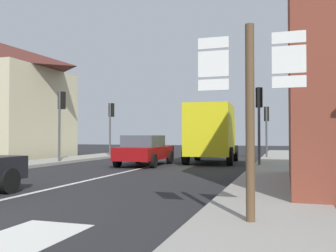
{
  "coord_description": "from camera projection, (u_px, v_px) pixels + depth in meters",
  "views": [
    {
      "loc": [
        6.16,
        -5.41,
        1.46
      ],
      "look_at": [
        0.92,
        11.25,
        1.9
      ],
      "focal_mm": 40.29,
      "sensor_mm": 36.0,
      "label": 1
    }
  ],
  "objects": [
    {
      "name": "traffic_light_near_left",
      "position": [
        61.0,
        110.0,
        19.54
      ],
      "size": [
        0.3,
        0.49,
        3.74
      ],
      "color": "#47474C",
      "rests_on": "ground"
    },
    {
      "name": "sidewalk_right",
      "position": [
        277.0,
        176.0,
        12.84
      ],
      "size": [
        2.31,
        44.0,
        0.14
      ],
      "primitive_type": "cube",
      "color": "gray",
      "rests_on": "ground"
    },
    {
      "name": "traffic_light_far_right",
      "position": [
        267.0,
        120.0,
        23.54
      ],
      "size": [
        0.3,
        0.49,
        3.26
      ],
      "color": "#47474C",
      "rests_on": "ground"
    },
    {
      "name": "sedan_far",
      "position": [
        145.0,
        150.0,
        18.36
      ],
      "size": [
        2.03,
        4.23,
        1.47
      ],
      "color": "maroon",
      "rests_on": "ground"
    },
    {
      "name": "lane_turn_arrow",
      "position": [
        18.0,
        240.0,
        5.24
      ],
      "size": [
        1.2,
        2.2,
        0.01
      ],
      "primitive_type": "cube",
      "color": "silver",
      "rests_on": "ground"
    },
    {
      "name": "traffic_light_far_left",
      "position": [
        111.0,
        117.0,
        25.11
      ],
      "size": [
        0.3,
        0.49,
        3.62
      ],
      "color": "#47474C",
      "rests_on": "ground"
    },
    {
      "name": "route_sign_post",
      "position": [
        250.0,
        107.0,
        5.85
      ],
      "size": [
        1.66,
        0.14,
        3.2
      ],
      "color": "brown",
      "rests_on": "ground"
    },
    {
      "name": "traffic_light_near_right",
      "position": [
        259.0,
        108.0,
        17.12
      ],
      "size": [
        0.3,
        0.49,
        3.65
      ],
      "color": "#47474C",
      "rests_on": "ground"
    },
    {
      "name": "delivery_truck",
      "position": [
        212.0,
        132.0,
        20.05
      ],
      "size": [
        2.7,
        5.11,
        3.05
      ],
      "color": "yellow",
      "rests_on": "ground"
    },
    {
      "name": "lane_centre_stripe",
      "position": [
        95.0,
        179.0,
        12.69
      ],
      "size": [
        0.16,
        12.0,
        0.01
      ],
      "primitive_type": "cube",
      "color": "silver",
      "rests_on": "ground"
    },
    {
      "name": "ground_plane",
      "position": [
        139.0,
        169.0,
        16.5
      ],
      "size": [
        80.0,
        80.0,
        0.0
      ],
      "primitive_type": "plane",
      "color": "#232326"
    }
  ]
}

